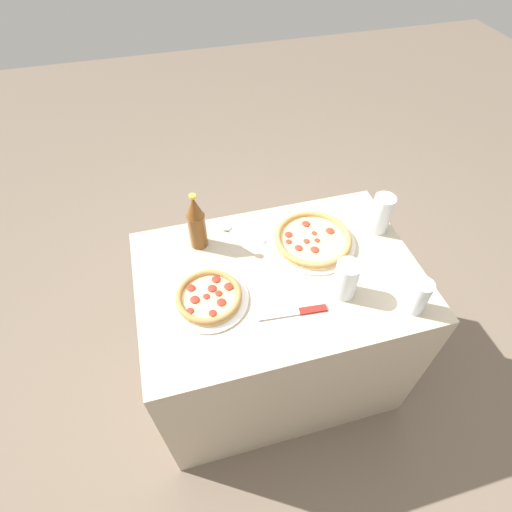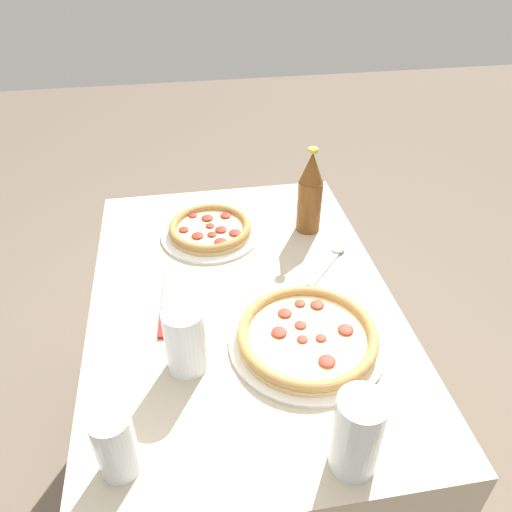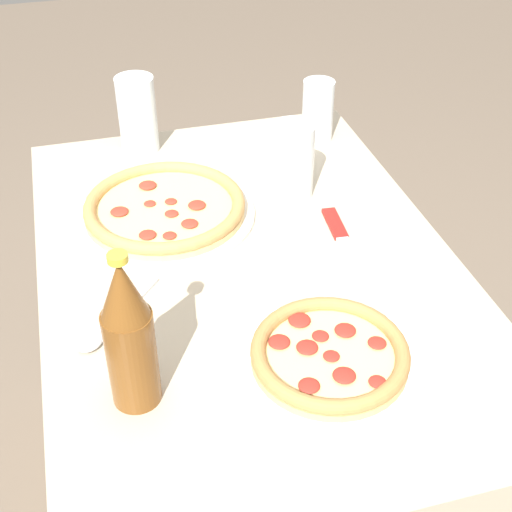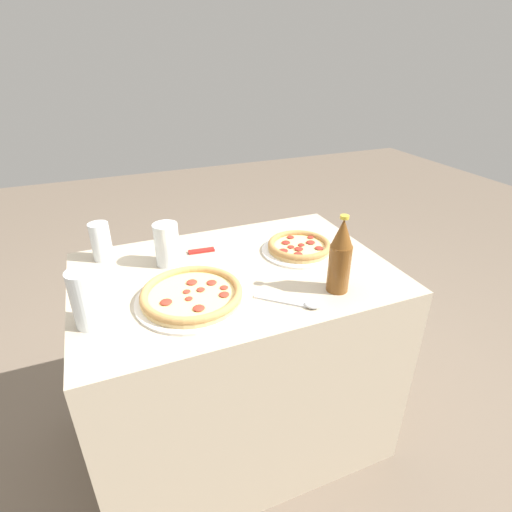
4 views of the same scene
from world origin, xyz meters
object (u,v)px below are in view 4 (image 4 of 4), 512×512
(pizza_pepperoni, at_px, (192,295))
(glass_mango_juice, at_px, (87,301))
(glass_lemonade, at_px, (101,243))
(beer_bottle, at_px, (340,256))
(glass_iced_tea, at_px, (167,247))
(spoon, at_px, (298,303))
(pizza_veggie, at_px, (299,247))
(knife, at_px, (217,249))

(pizza_pepperoni, xyz_separation_m, glass_mango_juice, (0.27, 0.01, 0.05))
(glass_lemonade, relative_size, glass_mango_juice, 0.82)
(beer_bottle, bearing_deg, glass_iced_tea, -39.14)
(glass_lemonade, bearing_deg, spoon, 134.37)
(pizza_pepperoni, xyz_separation_m, beer_bottle, (-0.42, 0.11, 0.10))
(pizza_veggie, distance_m, glass_lemonade, 0.69)
(beer_bottle, height_order, spoon, beer_bottle)
(spoon, bearing_deg, beer_bottle, -169.44)
(glass_lemonade, height_order, knife, glass_lemonade)
(knife, bearing_deg, pizza_pepperoni, 60.04)
(glass_lemonade, distance_m, beer_bottle, 0.80)
(glass_iced_tea, xyz_separation_m, beer_bottle, (-0.44, 0.36, 0.05))
(glass_mango_juice, distance_m, beer_bottle, 0.70)
(pizza_pepperoni, distance_m, glass_iced_tea, 0.25)
(glass_iced_tea, bearing_deg, glass_lemonade, -31.03)
(pizza_pepperoni, height_order, glass_lemonade, glass_lemonade)
(pizza_veggie, height_order, knife, pizza_veggie)
(glass_iced_tea, distance_m, beer_bottle, 0.57)
(beer_bottle, distance_m, spoon, 0.18)
(beer_bottle, xyz_separation_m, knife, (0.26, -0.40, -0.11))
(glass_iced_tea, xyz_separation_m, glass_mango_juice, (0.26, 0.26, 0.01))
(pizza_pepperoni, xyz_separation_m, glass_lemonade, (0.22, -0.37, 0.04))
(glass_lemonade, height_order, glass_mango_juice, glass_mango_juice)
(pizza_veggie, height_order, beer_bottle, beer_bottle)
(glass_mango_juice, bearing_deg, glass_iced_tea, -135.00)
(glass_mango_juice, xyz_separation_m, knife, (-0.44, -0.29, -0.07))
(glass_mango_juice, distance_m, spoon, 0.57)
(beer_bottle, distance_m, knife, 0.48)
(glass_mango_juice, distance_m, knife, 0.53)
(knife, bearing_deg, pizza_veggie, 154.98)
(knife, relative_size, spoon, 1.44)
(pizza_veggie, height_order, glass_lemonade, glass_lemonade)
(glass_lemonade, distance_m, knife, 0.40)
(glass_mango_juice, bearing_deg, beer_bottle, 171.69)
(pizza_pepperoni, relative_size, beer_bottle, 1.36)
(beer_bottle, bearing_deg, pizza_veggie, -92.74)
(knife, height_order, spoon, spoon)
(glass_lemonade, distance_m, glass_mango_juice, 0.38)
(knife, bearing_deg, glass_mango_juice, 33.79)
(pizza_veggie, relative_size, pizza_pepperoni, 0.82)
(pizza_veggie, bearing_deg, knife, -25.02)
(pizza_veggie, height_order, glass_iced_tea, glass_iced_tea)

